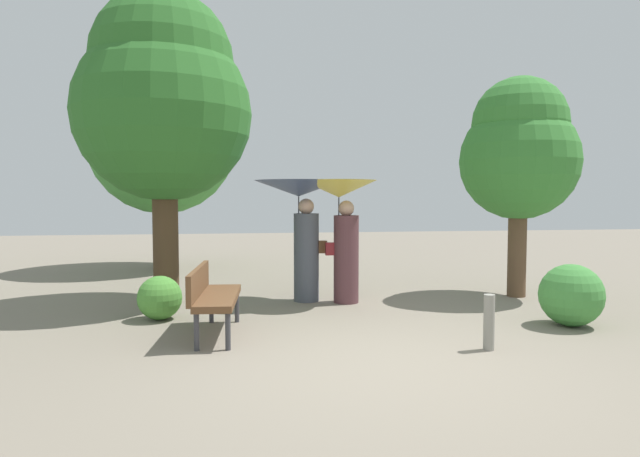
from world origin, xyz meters
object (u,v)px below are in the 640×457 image
Objects in this scene: person_right at (342,214)px; tree_near_left at (162,130)px; park_bench at (212,294)px; tree_near_right at (519,150)px; person_left at (301,210)px; tree_mid_left at (163,98)px; path_marker_post at (489,322)px.

tree_near_left is at bearing 40.33° from person_right.
park_bench is 5.66m from tree_near_right.
park_bench is at bearing 137.07° from person_right.
tree_near_left is at bearing 143.60° from tree_near_right.
person_right is (0.61, -0.24, -0.07)m from person_left.
person_right is 0.40× the size of tree_mid_left.
path_marker_post is (3.83, -3.35, -2.93)m from tree_mid_left.
person_right is at bearing -178.83° from tree_near_right.
tree_near_right is (5.00, 1.81, 1.96)m from park_bench.
tree_near_right reaches higher than park_bench.
person_left is at bearing 177.28° from tree_near_right.
person_right reaches higher than path_marker_post.
person_right is 6.08m from tree_near_left.
tree_mid_left is (-2.15, 0.23, 1.77)m from person_left.
path_marker_post is at bearing -154.20° from person_right.
park_bench is at bearing -160.10° from tree_near_right.
tree_mid_left is at bearing 175.98° from tree_near_right.
person_right reaches higher than park_bench.
park_bench reaches higher than path_marker_post.
tree_near_left is (-2.70, 4.51, 1.77)m from person_left.
person_left is 3.17× the size of path_marker_post.
tree_near_left reaches higher than person_left.
person_right is 3.34m from tree_mid_left.
person_right is at bearing -55.04° from tree_near_left.
tree_mid_left is (0.56, -4.28, -0.01)m from tree_near_left.
tree_near_right is 0.75× the size of tree_mid_left.
person_right is 2.77m from park_bench.
tree_near_left is 4.31m from tree_mid_left.
person_left is 3.73m from path_marker_post.
tree_near_left reaches higher than park_bench.
tree_near_right is (6.35, -4.68, -0.78)m from tree_near_left.
tree_mid_left is at bearing 89.15° from person_left.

